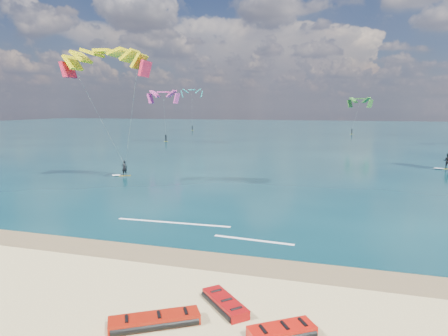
# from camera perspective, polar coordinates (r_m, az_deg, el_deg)

# --- Properties ---
(ground) EXTENTS (320.00, 320.00, 0.00)m
(ground) POSITION_cam_1_polar(r_m,az_deg,el_deg) (55.53, 5.81, 1.23)
(ground) COLOR tan
(ground) RESTS_ON ground
(wet_sand_strip) EXTENTS (320.00, 2.40, 0.01)m
(wet_sand_strip) POSITION_cam_1_polar(r_m,az_deg,el_deg) (21.17, -13.63, -11.40)
(wet_sand_strip) COLOR brown
(wet_sand_strip) RESTS_ON ground
(sea) EXTENTS (320.00, 200.00, 0.04)m
(sea) POSITION_cam_1_polar(r_m,az_deg,el_deg) (118.77, 11.61, 5.09)
(sea) COLOR #092A33
(sea) RESTS_ON ground
(packed_kite_left) EXTENTS (3.31, 2.61, 0.41)m
(packed_kite_left) POSITION_cam_1_polar(r_m,az_deg,el_deg) (14.47, -9.87, -21.26)
(packed_kite_left) COLOR #A81809
(packed_kite_left) RESTS_ON ground
(packed_kite_mid) EXTENTS (2.53, 2.54, 0.39)m
(packed_kite_mid) POSITION_cam_1_polar(r_m,az_deg,el_deg) (15.32, 0.13, -19.31)
(packed_kite_mid) COLOR #A30B0C
(packed_kite_mid) RESTS_ON ground
(kitesurfer_main) EXTENTS (8.71, 7.49, 13.49)m
(kitesurfer_main) POSITION_cam_1_polar(r_m,az_deg,el_deg) (39.37, -15.33, 8.07)
(kitesurfer_main) COLOR yellow
(kitesurfer_main) RESTS_ON sea
(shoreline_foam) EXTENTS (11.50, 2.34, 0.01)m
(shoreline_foam) POSITION_cam_1_polar(r_m,az_deg,el_deg) (24.00, -3.34, -8.63)
(shoreline_foam) COLOR white
(shoreline_foam) RESTS_ON ground
(distant_kites) EXTENTS (74.28, 42.43, 12.15)m
(distant_kites) POSITION_cam_1_polar(r_m,az_deg,el_deg) (94.54, 8.40, 7.48)
(distant_kites) COLOR orange
(distant_kites) RESTS_ON ground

